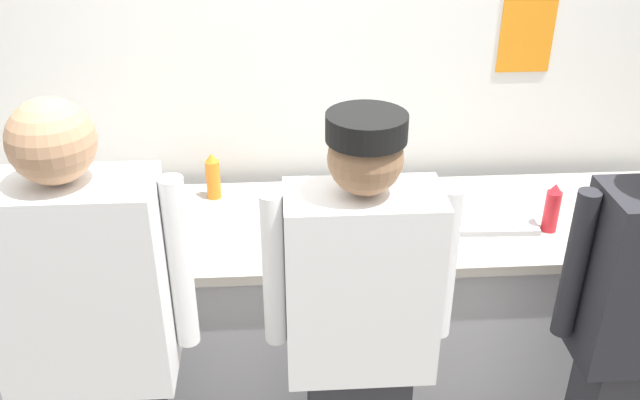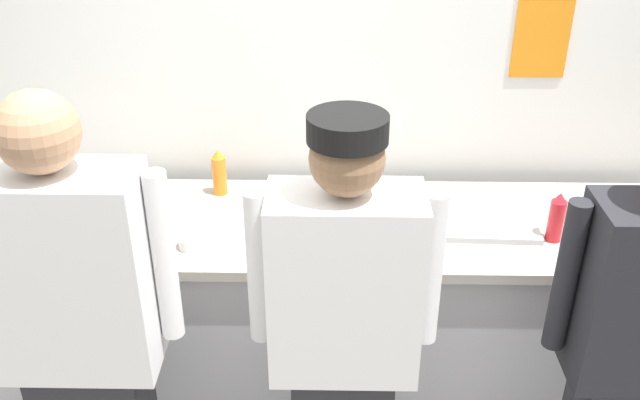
% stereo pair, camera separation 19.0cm
% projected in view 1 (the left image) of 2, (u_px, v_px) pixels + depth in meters
% --- Properties ---
extents(wall_back, '(4.79, 0.11, 2.83)m').
position_uv_depth(wall_back, '(332.00, 62.00, 2.94)').
color(wall_back, white).
rests_on(wall_back, ground).
extents(prep_counter, '(3.05, 0.72, 0.92)m').
position_uv_depth(prep_counter, '(339.00, 313.00, 2.98)').
color(prep_counter, '#B2B2B7').
rests_on(prep_counter, ground).
extents(chef_near_left, '(0.63, 0.24, 1.72)m').
position_uv_depth(chef_near_left, '(95.00, 353.00, 2.08)').
color(chef_near_left, '#2D2D33').
rests_on(chef_near_left, ground).
extents(chef_center, '(0.60, 0.24, 1.64)m').
position_uv_depth(chef_center, '(359.00, 339.00, 2.20)').
color(chef_center, '#2D2D33').
rests_on(chef_center, ground).
extents(plate_stack_front, '(0.23, 0.23, 0.06)m').
position_uv_depth(plate_stack_front, '(175.00, 212.00, 2.76)').
color(plate_stack_front, white).
rests_on(plate_stack_front, prep_counter).
extents(plate_stack_rear, '(0.21, 0.21, 0.06)m').
position_uv_depth(plate_stack_rear, '(108.00, 232.00, 2.63)').
color(plate_stack_rear, white).
rests_on(plate_stack_rear, prep_counter).
extents(mixing_bowl_steel, '(0.30, 0.30, 0.13)m').
position_uv_depth(mixing_bowl_steel, '(326.00, 222.00, 2.62)').
color(mixing_bowl_steel, '#B7BABF').
rests_on(mixing_bowl_steel, prep_counter).
extents(sheet_tray, '(0.43, 0.30, 0.02)m').
position_uv_depth(sheet_tray, '(478.00, 216.00, 2.77)').
color(sheet_tray, '#B7BABF').
rests_on(sheet_tray, prep_counter).
extents(squeeze_bottle_primary, '(0.06, 0.06, 0.20)m').
position_uv_depth(squeeze_bottle_primary, '(213.00, 177.00, 2.88)').
color(squeeze_bottle_primary, orange).
rests_on(squeeze_bottle_primary, prep_counter).
extents(squeeze_bottle_secondary, '(0.06, 0.06, 0.20)m').
position_uv_depth(squeeze_bottle_secondary, '(552.00, 208.00, 2.65)').
color(squeeze_bottle_secondary, red).
rests_on(squeeze_bottle_secondary, prep_counter).
extents(ramekin_yellow_sauce, '(0.09, 0.09, 0.04)m').
position_uv_depth(ramekin_yellow_sauce, '(58.00, 245.00, 2.56)').
color(ramekin_yellow_sauce, white).
rests_on(ramekin_yellow_sauce, prep_counter).
extents(ramekin_green_sauce, '(0.08, 0.08, 0.04)m').
position_uv_depth(ramekin_green_sauce, '(328.00, 194.00, 2.90)').
color(ramekin_green_sauce, white).
rests_on(ramekin_green_sauce, prep_counter).
extents(ramekin_red_sauce, '(0.09, 0.09, 0.04)m').
position_uv_depth(ramekin_red_sauce, '(367.00, 209.00, 2.79)').
color(ramekin_red_sauce, white).
rests_on(ramekin_red_sauce, prep_counter).
extents(ramekin_orange_sauce, '(0.10, 0.10, 0.05)m').
position_uv_depth(ramekin_orange_sauce, '(194.00, 247.00, 2.54)').
color(ramekin_orange_sauce, white).
rests_on(ramekin_orange_sauce, prep_counter).
extents(deli_cup, '(0.09, 0.09, 0.10)m').
position_uv_depth(deli_cup, '(69.00, 196.00, 2.84)').
color(deli_cup, white).
rests_on(deli_cup, prep_counter).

